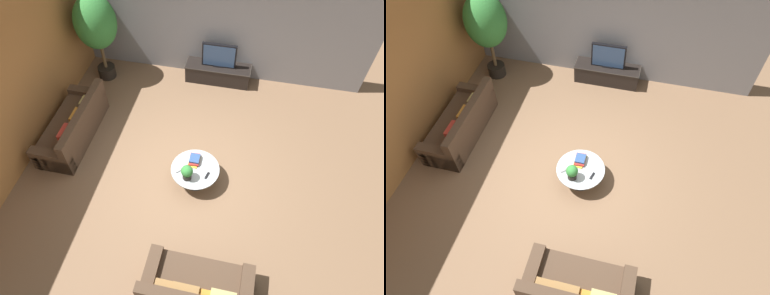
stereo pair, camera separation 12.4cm
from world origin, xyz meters
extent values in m
plane|color=brown|center=(0.00, 0.00, 0.00)|extent=(24.00, 24.00, 0.00)
cube|color=slate|center=(0.00, 3.26, 1.50)|extent=(7.40, 0.12, 3.00)
cube|color=#B2753D|center=(-3.26, 0.20, 1.50)|extent=(0.12, 7.40, 3.00)
cube|color=black|center=(0.23, 2.94, 0.23)|extent=(1.58, 0.48, 0.45)
cube|color=#2D2823|center=(0.23, 2.94, 0.44)|extent=(1.61, 0.50, 0.02)
cube|color=black|center=(0.23, 2.94, 0.76)|extent=(0.82, 0.08, 0.61)
cube|color=navy|center=(0.23, 2.90, 0.76)|extent=(0.76, 0.00, 0.55)
cube|color=black|center=(0.23, 2.94, 0.47)|extent=(0.25, 0.13, 0.02)
cylinder|color=black|center=(0.28, -0.14, 0.01)|extent=(0.52, 0.52, 0.02)
cylinder|color=black|center=(0.28, -0.14, 0.18)|extent=(0.10, 0.10, 0.37)
cylinder|color=#A8B2B7|center=(0.28, -0.14, 0.38)|extent=(0.94, 0.94, 0.02)
cube|color=#4C3828|center=(-2.56, 0.45, 0.21)|extent=(0.84, 2.04, 0.42)
cube|color=#4C3828|center=(-2.22, 0.45, 0.63)|extent=(0.16, 2.04, 0.42)
cube|color=#4C3828|center=(-2.56, 1.37, 0.27)|extent=(0.84, 0.20, 0.54)
cube|color=#4C3828|center=(-2.56, -0.47, 0.27)|extent=(0.84, 0.20, 0.54)
cube|color=tan|center=(-2.38, 0.93, 0.55)|extent=(0.15, 0.29, 0.27)
cube|color=orange|center=(-2.38, 0.45, 0.58)|extent=(0.16, 0.35, 0.33)
cube|color=#B23328|center=(-2.38, -0.03, 0.59)|extent=(0.14, 0.37, 0.34)
cube|color=#4C3828|center=(0.75, -2.24, 0.21)|extent=(1.68, 0.84, 0.42)
cube|color=#4C3828|center=(0.02, -2.24, 0.27)|extent=(0.20, 0.84, 0.54)
cube|color=orange|center=(0.89, -2.42, 0.57)|extent=(0.33, 0.17, 0.31)
cube|color=olive|center=(0.62, -2.42, 0.59)|extent=(0.39, 0.16, 0.36)
cube|color=olive|center=(0.35, -2.42, 0.59)|extent=(0.37, 0.16, 0.34)
cylinder|color=black|center=(-2.57, 2.52, 0.15)|extent=(0.43, 0.43, 0.29)
cylinder|color=brown|center=(-2.57, 2.52, 0.59)|extent=(0.08, 0.08, 0.60)
ellipsoid|color=#337F38|center=(-2.57, 2.52, 1.53)|extent=(0.96, 0.96, 1.26)
cylinder|color=black|center=(0.18, -0.37, 0.45)|extent=(0.17, 0.17, 0.12)
sphere|color=#337F38|center=(0.18, -0.37, 0.60)|extent=(0.23, 0.23, 0.23)
cube|color=gold|center=(0.23, 0.02, 0.40)|extent=(0.21, 0.33, 0.02)
cube|color=#A32823|center=(0.23, 0.04, 0.43)|extent=(0.21, 0.30, 0.04)
cube|color=#2D4C84|center=(0.24, 0.04, 0.47)|extent=(0.19, 0.22, 0.04)
cube|color=black|center=(0.54, -0.25, 0.40)|extent=(0.08, 0.16, 0.02)
cube|color=gray|center=(-0.01, -0.25, 0.40)|extent=(0.14, 0.14, 0.02)
camera|label=1|loc=(1.01, -3.82, 5.80)|focal=32.00mm
camera|label=2|loc=(1.13, -3.79, 5.80)|focal=32.00mm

